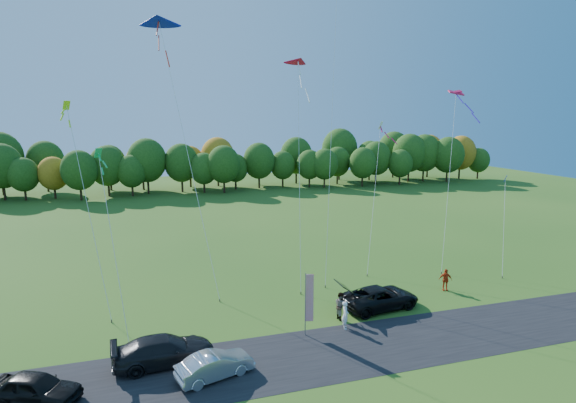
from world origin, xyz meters
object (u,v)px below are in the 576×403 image
object	(u,v)px
person_east	(445,280)
silver_sedan	(215,365)
feather_flag	(309,297)
black_suv	(380,297)

from	to	relation	value
person_east	silver_sedan	bearing A→B (deg)	-138.41
person_east	feather_flag	xyz separation A→B (m)	(-12.61, -3.83, 1.60)
black_suv	person_east	distance (m)	6.61
silver_sedan	person_east	bearing A→B (deg)	-87.13
silver_sedan	feather_flag	world-z (taller)	feather_flag
silver_sedan	feather_flag	bearing A→B (deg)	-81.29
silver_sedan	person_east	distance (m)	19.95
silver_sedan	feather_flag	distance (m)	7.05
black_suv	silver_sedan	xyz separation A→B (m)	(-12.32, -5.29, -0.12)
black_suv	person_east	xyz separation A→B (m)	(6.44, 1.50, 0.08)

